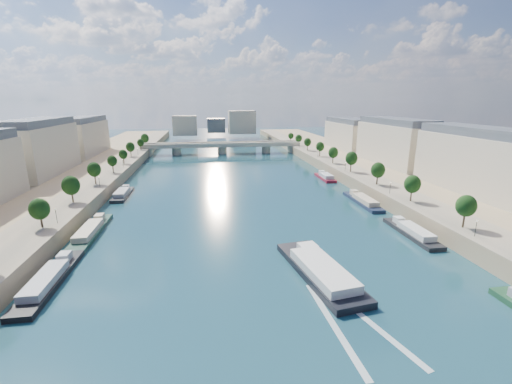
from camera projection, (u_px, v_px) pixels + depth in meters
name	position (u px, v px, depth m)	size (l,w,h in m)	color
ground	(239.00, 201.00, 130.16)	(700.00, 700.00, 0.00)	#0C2F37
quay_left	(34.00, 203.00, 119.25)	(44.00, 520.00, 5.00)	#9E8460
quay_right	(414.00, 188.00, 139.77)	(44.00, 520.00, 5.00)	#9E8460
pave_left	(78.00, 195.00, 120.72)	(14.00, 520.00, 0.10)	gray
pave_right	(380.00, 183.00, 136.96)	(14.00, 520.00, 0.10)	gray
trees_left	(84.00, 178.00, 121.50)	(4.80, 268.80, 8.26)	#382B1E
trees_right	(366.00, 166.00, 144.81)	(4.80, 268.80, 8.26)	#382B1E
lamps_left	(81.00, 194.00, 111.10)	(0.36, 200.36, 4.28)	black
lamps_right	(365.00, 174.00, 140.38)	(0.36, 200.36, 4.28)	black
buildings_left	(4.00, 159.00, 125.21)	(16.00, 226.00, 23.20)	beige
buildings_right	(429.00, 149.00, 149.43)	(16.00, 226.00, 23.20)	beige
skyline	(220.00, 124.00, 336.37)	(79.00, 42.00, 22.00)	beige
bridge	(222.00, 147.00, 244.29)	(112.00, 12.00, 8.15)	#C1B79E
tour_barge	(320.00, 271.00, 75.02)	(13.00, 30.94, 4.07)	black
wake	(350.00, 322.00, 59.53)	(11.48, 26.02, 0.04)	silver
moored_barges_left	(47.00, 283.00, 70.71)	(5.00, 159.79, 3.60)	#181733
moored_barges_right	(416.00, 235.00, 95.71)	(5.00, 161.37, 3.60)	black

